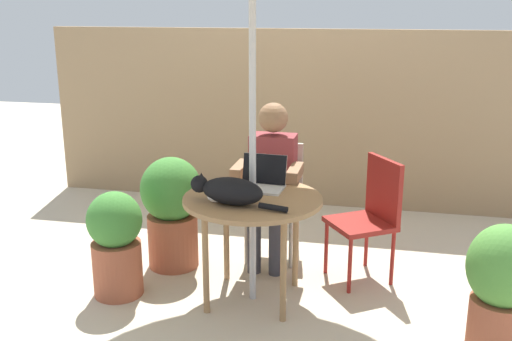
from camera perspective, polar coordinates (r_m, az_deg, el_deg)
ground_plane at (r=4.10m, az=-0.31°, el=-12.13°), size 14.00×14.00×0.00m
fence_back at (r=5.75m, az=4.22°, el=4.98°), size 5.02×0.08×1.69m
patio_table at (r=3.84m, az=-0.32°, el=-3.56°), size 0.90×0.90×0.72m
chair_occupied at (r=4.61m, az=1.83°, el=-1.98°), size 0.40×0.40×0.88m
chair_empty at (r=4.27m, az=11.00°, el=-3.74°), size 0.56×0.56×0.88m
person_seated at (r=4.41m, az=1.47°, el=-0.48°), size 0.48×0.48×1.22m
laptop at (r=4.00m, az=0.63°, el=-0.77°), size 0.31×0.27×0.21m
cat at (r=3.67m, az=-2.64°, el=-1.98°), size 0.64×0.25×0.17m
potted_plant_near_fence at (r=4.10m, az=-13.31°, el=-6.67°), size 0.37×0.37×0.73m
potted_plant_by_chair at (r=4.44m, az=-8.08°, el=-3.60°), size 0.45×0.45×0.84m
potted_plant_corner at (r=3.50m, az=22.49°, el=-10.47°), size 0.39×0.39×0.80m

